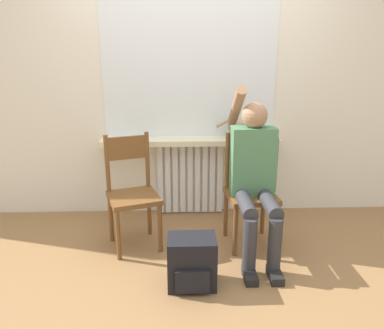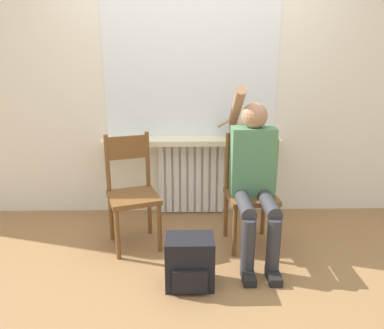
{
  "view_description": "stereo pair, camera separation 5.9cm",
  "coord_description": "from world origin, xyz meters",
  "px_view_note": "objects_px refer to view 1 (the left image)",
  "views": [
    {
      "loc": [
        -0.11,
        -2.35,
        1.55
      ],
      "look_at": [
        0.0,
        0.62,
        0.66
      ],
      "focal_mm": 35.0,
      "sensor_mm": 36.0,
      "label": 1
    },
    {
      "loc": [
        -0.05,
        -2.35,
        1.55
      ],
      "look_at": [
        0.0,
        0.62,
        0.66
      ],
      "focal_mm": 35.0,
      "sensor_mm": 36.0,
      "label": 2
    }
  ],
  "objects_px": {
    "chair_right": "(250,190)",
    "cat": "(244,125)",
    "person": "(255,172)",
    "backpack": "(192,262)",
    "chair_left": "(132,191)"
  },
  "relations": [
    {
      "from": "chair_left",
      "to": "cat",
      "type": "bearing_deg",
      "value": 10.58
    },
    {
      "from": "cat",
      "to": "backpack",
      "type": "relative_size",
      "value": 1.2
    },
    {
      "from": "chair_right",
      "to": "person",
      "type": "height_order",
      "value": "person"
    },
    {
      "from": "chair_left",
      "to": "person",
      "type": "height_order",
      "value": "person"
    },
    {
      "from": "chair_right",
      "to": "cat",
      "type": "xyz_separation_m",
      "value": [
        0.03,
        0.56,
        0.43
      ]
    },
    {
      "from": "person",
      "to": "backpack",
      "type": "bearing_deg",
      "value": -136.34
    },
    {
      "from": "chair_right",
      "to": "cat",
      "type": "relative_size",
      "value": 2.14
    },
    {
      "from": "chair_right",
      "to": "cat",
      "type": "distance_m",
      "value": 0.71
    },
    {
      "from": "chair_left",
      "to": "person",
      "type": "bearing_deg",
      "value": -26.43
    },
    {
      "from": "person",
      "to": "chair_right",
      "type": "bearing_deg",
      "value": 92.01
    },
    {
      "from": "person",
      "to": "backpack",
      "type": "relative_size",
      "value": 3.69
    },
    {
      "from": "chair_left",
      "to": "cat",
      "type": "relative_size",
      "value": 2.14
    },
    {
      "from": "chair_left",
      "to": "chair_right",
      "type": "relative_size",
      "value": 1.0
    },
    {
      "from": "chair_left",
      "to": "chair_right",
      "type": "distance_m",
      "value": 0.96
    },
    {
      "from": "chair_left",
      "to": "cat",
      "type": "xyz_separation_m",
      "value": [
        1.0,
        0.57,
        0.43
      ]
    }
  ]
}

